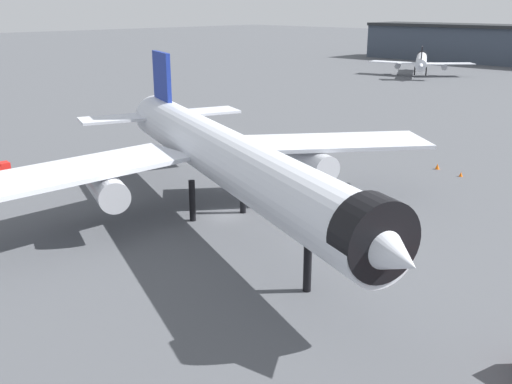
% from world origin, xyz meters
% --- Properties ---
extents(ground, '(900.00, 900.00, 0.00)m').
position_xyz_m(ground, '(0.00, 0.00, 0.00)').
color(ground, '#4C4F54').
extents(airliner_near_gate, '(57.16, 50.97, 16.26)m').
position_xyz_m(airliner_near_gate, '(1.56, -1.38, 7.16)').
color(airliner_near_gate, silver).
rests_on(airliner_near_gate, ground).
extents(airliner_far_taxiway, '(30.30, 33.68, 10.02)m').
position_xyz_m(airliner_far_taxiway, '(-55.03, 135.98, 4.41)').
color(airliner_far_taxiway, silver).
rests_on(airliner_far_taxiway, ground).
extents(traffic_cone_near_nose, '(0.50, 0.50, 0.63)m').
position_xyz_m(traffic_cone_near_nose, '(10.82, 32.85, 0.31)').
color(traffic_cone_near_nose, '#F2600C').
rests_on(traffic_cone_near_nose, ground).
extents(traffic_cone_wingtip, '(0.61, 0.61, 0.76)m').
position_xyz_m(traffic_cone_wingtip, '(6.74, 33.97, 0.38)').
color(traffic_cone_wingtip, '#F2600C').
rests_on(traffic_cone_wingtip, ground).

